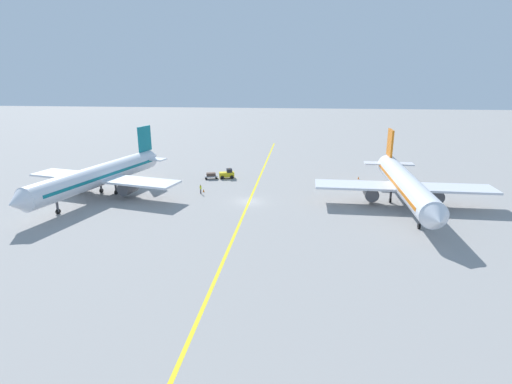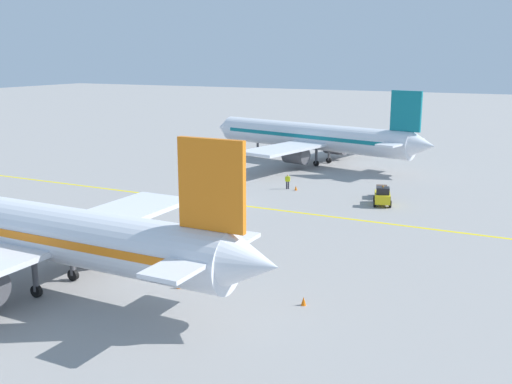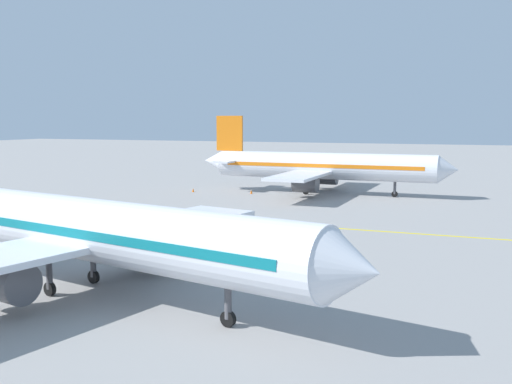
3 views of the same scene
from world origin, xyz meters
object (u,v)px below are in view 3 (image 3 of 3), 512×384
baggage_cart_trailing (73,222)px  ground_crew_worker (178,227)px  baggage_tug_white (86,215)px  traffic_cone_near_nose (251,192)px  traffic_cone_by_wingtip (169,233)px  airplane_at_gate (321,167)px  traffic_cone_mid_apron (193,190)px  airplane_adjacent_stand (88,231)px

baggage_cart_trailing → ground_crew_worker: size_ratio=1.72×
baggage_tug_white → traffic_cone_near_nose: bearing=167.3°
baggage_tug_white → ground_crew_worker: baggage_tug_white is taller
ground_crew_worker → traffic_cone_by_wingtip: size_ratio=3.05×
baggage_cart_trailing → traffic_cone_near_nose: baggage_cart_trailing is taller
airplane_at_gate → baggage_cart_trailing: 37.38m
baggage_tug_white → traffic_cone_by_wingtip: 10.77m
traffic_cone_near_nose → baggage_cart_trailing: bearing=-9.9°
baggage_cart_trailing → traffic_cone_near_nose: bearing=170.1°
traffic_cone_near_nose → traffic_cone_mid_apron: same height
baggage_cart_trailing → ground_crew_worker: 10.70m
airplane_at_gate → airplane_adjacent_stand: size_ratio=1.01×
airplane_adjacent_stand → traffic_cone_mid_apron: 49.23m
baggage_tug_white → ground_crew_worker: size_ratio=1.96×
airplane_adjacent_stand → traffic_cone_by_wingtip: (-16.93, -4.35, -3.43)m
airplane_adjacent_stand → ground_crew_worker: 17.22m
baggage_tug_white → traffic_cone_mid_apron: baggage_tug_white is taller
traffic_cone_near_nose → traffic_cone_mid_apron: (1.04, -8.34, 0.00)m
baggage_cart_trailing → traffic_cone_mid_apron: baggage_cart_trailing is taller
baggage_tug_white → traffic_cone_near_nose: (-27.76, 6.27, -0.63)m
airplane_at_gate → baggage_cart_trailing: size_ratio=12.29×
ground_crew_worker → traffic_cone_mid_apron: (-29.44, -13.66, -0.63)m
baggage_tug_white → traffic_cone_by_wingtip: (2.46, 10.46, -0.63)m
traffic_cone_mid_apron → traffic_cone_near_nose: bearing=97.1°
traffic_cone_by_wingtip → airplane_at_gate: bearing=172.4°
airplane_adjacent_stand → baggage_cart_trailing: airplane_adjacent_stand is taller
airplane_at_gate → traffic_cone_by_wingtip: (33.78, -4.54, -3.43)m
airplane_at_gate → baggage_tug_white: bearing=-25.6°
airplane_adjacent_stand → traffic_cone_mid_apron: (-46.12, -16.89, -3.43)m
baggage_tug_white → baggage_cart_trailing: 3.30m
baggage_cart_trailing → ground_crew_worker: bearing=92.5°
airplane_at_gate → traffic_cone_mid_apron: airplane_at_gate is taller
ground_crew_worker → traffic_cone_mid_apron: bearing=-155.1°
traffic_cone_mid_apron → ground_crew_worker: bearing=24.9°
ground_crew_worker → traffic_cone_near_nose: size_ratio=3.05×
airplane_adjacent_stand → ground_crew_worker: size_ratio=20.96×
ground_crew_worker → airplane_adjacent_stand: bearing=10.9°
baggage_cart_trailing → ground_crew_worker: ground_crew_worker is taller
baggage_cart_trailing → baggage_tug_white: bearing=-164.2°
baggage_tug_white → traffic_cone_near_nose: 28.47m
traffic_cone_mid_apron → baggage_tug_white: bearing=4.4°
airplane_adjacent_stand → baggage_tug_white: airplane_adjacent_stand is taller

